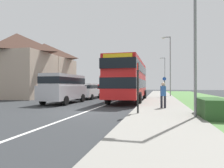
{
  "coord_description": "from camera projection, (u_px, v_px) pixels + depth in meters",
  "views": [
    {
      "loc": [
        3.99,
        -10.28,
        1.48
      ],
      "look_at": [
        0.52,
        3.96,
        1.6
      ],
      "focal_mm": 30.71,
      "sensor_mm": 36.0,
      "label": 1
    }
  ],
  "objects": [
    {
      "name": "grass_verge_seaward",
      "position": [
        219.0,
        104.0,
        14.74
      ],
      "size": [
        6.0,
        68.0,
        0.08
      ],
      "primitive_type": "cube",
      "color": "#517F42",
      "rests_on": "ground_plane"
    },
    {
      "name": "pavement_near_side",
      "position": [
        161.0,
        103.0,
        15.76
      ],
      "size": [
        3.2,
        68.0,
        0.12
      ],
      "primitive_type": "cube",
      "color": "gray",
      "rests_on": "ground_plane"
    },
    {
      "name": "pedestrian_at_stop",
      "position": [
        163.0,
        94.0,
        11.63
      ],
      "size": [
        0.34,
        0.34,
        1.67
      ],
      "color": "#23232D",
      "rests_on": "ground_plane"
    },
    {
      "name": "bus_stop_sign",
      "position": [
        138.0,
        84.0,
        9.42
      ],
      "size": [
        0.09,
        0.52,
        2.6
      ],
      "color": "black",
      "rests_on": "ground_plane"
    },
    {
      "name": "parked_car_red",
      "position": [
        100.0,
        90.0,
        25.83
      ],
      "size": [
        1.87,
        3.98,
        1.62
      ],
      "color": "#B21E1E",
      "rests_on": "ground_plane"
    },
    {
      "name": "ground_plane",
      "position": [
        87.0,
        111.0,
        10.92
      ],
      "size": [
        120.0,
        120.0,
        0.0
      ],
      "primitive_type": "plane",
      "color": "#2D3033"
    },
    {
      "name": "double_decker_bus",
      "position": [
        129.0,
        78.0,
        17.62
      ],
      "size": [
        2.8,
        9.97,
        3.7
      ],
      "color": "red",
      "rests_on": "ground_plane"
    },
    {
      "name": "roadside_hedge",
      "position": [
        212.0,
        109.0,
        8.48
      ],
      "size": [
        1.1,
        2.45,
        0.9
      ],
      "primitive_type": "cube",
      "color": "#2D5128",
      "rests_on": "ground_plane"
    },
    {
      "name": "street_lamp_mid",
      "position": [
        169.0,
        63.0,
        25.05
      ],
      "size": [
        1.14,
        0.2,
        7.9
      ],
      "color": "slate",
      "rests_on": "ground_plane"
    },
    {
      "name": "parked_van_silver",
      "position": [
        64.0,
        86.0,
        15.93
      ],
      "size": [
        2.11,
        5.18,
        2.38
      ],
      "color": "#B7B7BC",
      "rests_on": "ground_plane"
    },
    {
      "name": "parked_car_white",
      "position": [
        88.0,
        91.0,
        21.05
      ],
      "size": [
        1.87,
        4.02,
        1.7
      ],
      "color": "silver",
      "rests_on": "ground_plane"
    },
    {
      "name": "street_lamp_far",
      "position": [
        164.0,
        73.0,
        42.22
      ],
      "size": [
        1.14,
        0.2,
        7.62
      ],
      "color": "slate",
      "rests_on": "ground_plane"
    },
    {
      "name": "lane_marking_centre",
      "position": [
        117.0,
        101.0,
        18.69
      ],
      "size": [
        0.14,
        60.0,
        0.01
      ],
      "primitive_type": "cube",
      "color": "silver",
      "rests_on": "ground_plane"
    },
    {
      "name": "street_lamp_near",
      "position": [
        193.0,
        21.0,
        8.33
      ],
      "size": [
        1.14,
        0.2,
        7.46
      ],
      "color": "slate",
      "rests_on": "ground_plane"
    },
    {
      "name": "house_terrace_far_side",
      "position": [
        32.0,
        68.0,
        25.29
      ],
      "size": [
        7.75,
        11.08,
        7.67
      ],
      "color": "tan",
      "rests_on": "ground_plane"
    },
    {
      "name": "cycle_route_sign",
      "position": [
        164.0,
        86.0,
        23.26
      ],
      "size": [
        0.44,
        0.08,
        2.52
      ],
      "color": "slate",
      "rests_on": "ground_plane"
    }
  ]
}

